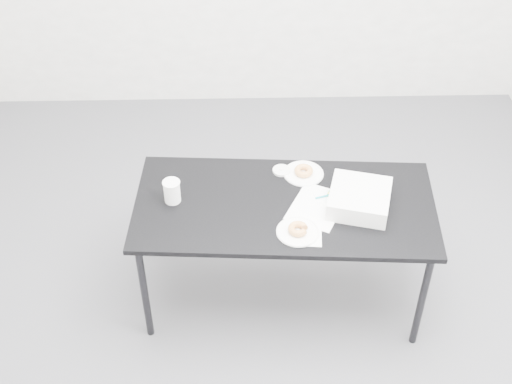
{
  "coord_description": "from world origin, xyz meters",
  "views": [
    {
      "loc": [
        -0.07,
        -2.58,
        3.09
      ],
      "look_at": [
        -0.01,
        0.02,
        0.79
      ],
      "focal_mm": 50.0,
      "sensor_mm": 36.0,
      "label": 1
    }
  ],
  "objects_px": {
    "table": "(284,212)",
    "donut_near": "(298,229)",
    "plate_far": "(303,174)",
    "donut_far": "(304,171)",
    "plate_near": "(298,232)",
    "coffee_cup": "(172,191)",
    "bakery_box": "(359,199)",
    "scorecard": "(317,207)",
    "pen": "(328,195)"
  },
  "relations": [
    {
      "from": "plate_near",
      "to": "plate_far",
      "type": "distance_m",
      "value": 0.44
    },
    {
      "from": "scorecard",
      "to": "donut_far",
      "type": "bearing_deg",
      "value": 126.46
    },
    {
      "from": "pen",
      "to": "table",
      "type": "bearing_deg",
      "value": 176.14
    },
    {
      "from": "coffee_cup",
      "to": "bakery_box",
      "type": "bearing_deg",
      "value": -3.92
    },
    {
      "from": "donut_near",
      "to": "plate_far",
      "type": "distance_m",
      "value": 0.44
    },
    {
      "from": "table",
      "to": "coffee_cup",
      "type": "bearing_deg",
      "value": 179.34
    },
    {
      "from": "plate_near",
      "to": "donut_near",
      "type": "bearing_deg",
      "value": 0.0
    },
    {
      "from": "scorecard",
      "to": "plate_near",
      "type": "xyz_separation_m",
      "value": [
        -0.11,
        -0.18,
        0.0
      ]
    },
    {
      "from": "donut_near",
      "to": "donut_far",
      "type": "height_order",
      "value": "donut_near"
    },
    {
      "from": "plate_near",
      "to": "plate_far",
      "type": "relative_size",
      "value": 0.99
    },
    {
      "from": "plate_near",
      "to": "bakery_box",
      "type": "relative_size",
      "value": 0.71
    },
    {
      "from": "pen",
      "to": "bakery_box",
      "type": "xyz_separation_m",
      "value": [
        0.14,
        -0.08,
        0.04
      ]
    },
    {
      "from": "donut_far",
      "to": "pen",
      "type": "bearing_deg",
      "value": -57.67
    },
    {
      "from": "pen",
      "to": "plate_near",
      "type": "xyz_separation_m",
      "value": [
        -0.17,
        -0.26,
        -0.0
      ]
    },
    {
      "from": "donut_near",
      "to": "coffee_cup",
      "type": "xyz_separation_m",
      "value": [
        -0.61,
        0.24,
        0.04
      ]
    },
    {
      "from": "plate_near",
      "to": "coffee_cup",
      "type": "relative_size",
      "value": 1.69
    },
    {
      "from": "pen",
      "to": "plate_near",
      "type": "relative_size",
      "value": 0.68
    },
    {
      "from": "scorecard",
      "to": "donut_near",
      "type": "xyz_separation_m",
      "value": [
        -0.11,
        -0.18,
        0.02
      ]
    },
    {
      "from": "scorecard",
      "to": "plate_far",
      "type": "height_order",
      "value": "plate_far"
    },
    {
      "from": "bakery_box",
      "to": "donut_near",
      "type": "bearing_deg",
      "value": -135.55
    },
    {
      "from": "table",
      "to": "donut_near",
      "type": "xyz_separation_m",
      "value": [
        0.05,
        -0.2,
        0.08
      ]
    },
    {
      "from": "bakery_box",
      "to": "coffee_cup",
      "type": "bearing_deg",
      "value": -169.29
    },
    {
      "from": "scorecard",
      "to": "pen",
      "type": "height_order",
      "value": "pen"
    },
    {
      "from": "plate_near",
      "to": "plate_far",
      "type": "height_order",
      "value": "plate_near"
    },
    {
      "from": "donut_near",
      "to": "coffee_cup",
      "type": "relative_size",
      "value": 0.79
    },
    {
      "from": "scorecard",
      "to": "coffee_cup",
      "type": "distance_m",
      "value": 0.73
    },
    {
      "from": "plate_far",
      "to": "coffee_cup",
      "type": "xyz_separation_m",
      "value": [
        -0.67,
        -0.19,
        0.06
      ]
    },
    {
      "from": "plate_far",
      "to": "coffee_cup",
      "type": "relative_size",
      "value": 1.7
    },
    {
      "from": "plate_near",
      "to": "coffee_cup",
      "type": "distance_m",
      "value": 0.66
    },
    {
      "from": "coffee_cup",
      "to": "bakery_box",
      "type": "xyz_separation_m",
      "value": [
        0.93,
        -0.06,
        -0.01
      ]
    },
    {
      "from": "plate_far",
      "to": "donut_near",
      "type": "bearing_deg",
      "value": -97.74
    },
    {
      "from": "bakery_box",
      "to": "plate_near",
      "type": "bearing_deg",
      "value": -135.55
    },
    {
      "from": "donut_near",
      "to": "donut_far",
      "type": "relative_size",
      "value": 0.99
    },
    {
      "from": "table",
      "to": "donut_near",
      "type": "relative_size",
      "value": 15.79
    },
    {
      "from": "scorecard",
      "to": "plate_near",
      "type": "bearing_deg",
      "value": -94.99
    },
    {
      "from": "scorecard",
      "to": "donut_near",
      "type": "distance_m",
      "value": 0.21
    },
    {
      "from": "plate_far",
      "to": "donut_far",
      "type": "distance_m",
      "value": 0.02
    },
    {
      "from": "plate_near",
      "to": "bakery_box",
      "type": "xyz_separation_m",
      "value": [
        0.31,
        0.18,
        0.04
      ]
    },
    {
      "from": "plate_far",
      "to": "donut_far",
      "type": "bearing_deg",
      "value": 0.0
    },
    {
      "from": "donut_near",
      "to": "bakery_box",
      "type": "height_order",
      "value": "bakery_box"
    },
    {
      "from": "plate_near",
      "to": "donut_near",
      "type": "relative_size",
      "value": 2.13
    },
    {
      "from": "table",
      "to": "donut_near",
      "type": "bearing_deg",
      "value": -72.14
    },
    {
      "from": "donut_far",
      "to": "coffee_cup",
      "type": "xyz_separation_m",
      "value": [
        -0.67,
        -0.19,
        0.04
      ]
    },
    {
      "from": "scorecard",
      "to": "coffee_cup",
      "type": "relative_size",
      "value": 2.46
    },
    {
      "from": "table",
      "to": "scorecard",
      "type": "height_order",
      "value": "scorecard"
    },
    {
      "from": "scorecard",
      "to": "donut_far",
      "type": "distance_m",
      "value": 0.26
    },
    {
      "from": "donut_near",
      "to": "coffee_cup",
      "type": "bearing_deg",
      "value": 158.29
    },
    {
      "from": "scorecard",
      "to": "donut_far",
      "type": "relative_size",
      "value": 3.08
    },
    {
      "from": "table",
      "to": "scorecard",
      "type": "distance_m",
      "value": 0.17
    },
    {
      "from": "pen",
      "to": "plate_far",
      "type": "distance_m",
      "value": 0.21
    }
  ]
}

